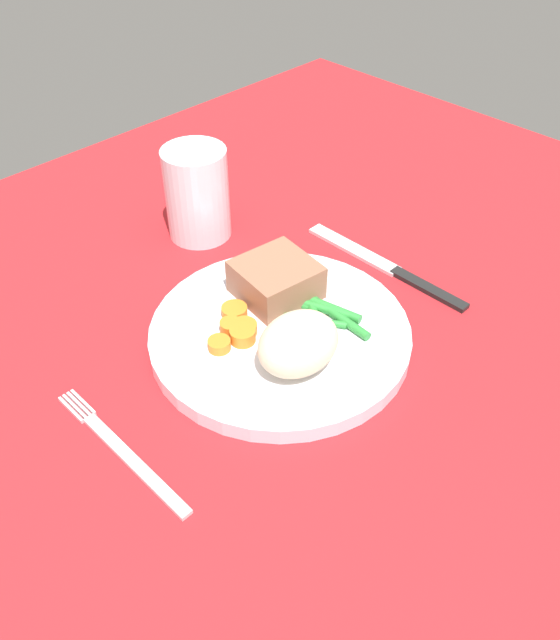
# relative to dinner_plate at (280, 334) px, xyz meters

# --- Properties ---
(dining_table) EXTENTS (1.20, 0.90, 0.02)m
(dining_table) POSITION_rel_dinner_plate_xyz_m (-0.03, 0.02, -0.02)
(dining_table) COLOR red
(dining_table) RESTS_ON ground
(dinner_plate) EXTENTS (0.24, 0.24, 0.02)m
(dinner_plate) POSITION_rel_dinner_plate_xyz_m (0.00, 0.00, 0.00)
(dinner_plate) COLOR white
(dinner_plate) RESTS_ON dining_table
(meat_portion) EXTENTS (0.08, 0.08, 0.04)m
(meat_portion) POSITION_rel_dinner_plate_xyz_m (0.03, 0.04, 0.03)
(meat_portion) COLOR #936047
(meat_portion) RESTS_ON dinner_plate
(mashed_potatoes) EXTENTS (0.08, 0.06, 0.05)m
(mashed_potatoes) POSITION_rel_dinner_plate_xyz_m (-0.02, -0.04, 0.03)
(mashed_potatoes) COLOR beige
(mashed_potatoes) RESTS_ON dinner_plate
(carrot_slices) EXTENTS (0.06, 0.06, 0.01)m
(carrot_slices) POSITION_rel_dinner_plate_xyz_m (-0.03, 0.02, 0.01)
(carrot_slices) COLOR orange
(carrot_slices) RESTS_ON dinner_plate
(green_beans) EXTENTS (0.06, 0.09, 0.01)m
(green_beans) POSITION_rel_dinner_plate_xyz_m (0.04, -0.02, 0.01)
(green_beans) COLOR #2D8C38
(green_beans) RESTS_ON dinner_plate
(fork) EXTENTS (0.01, 0.17, 0.00)m
(fork) POSITION_rel_dinner_plate_xyz_m (-0.18, -0.00, -0.01)
(fork) COLOR silver
(fork) RESTS_ON dining_table
(knife) EXTENTS (0.02, 0.20, 0.01)m
(knife) POSITION_rel_dinner_plate_xyz_m (0.16, -0.00, -0.01)
(knife) COLOR black
(knife) RESTS_ON dining_table
(water_glass) EXTENTS (0.07, 0.07, 0.10)m
(water_glass) POSITION_rel_dinner_plate_xyz_m (0.06, 0.19, 0.04)
(water_glass) COLOR silver
(water_glass) RESTS_ON dining_table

